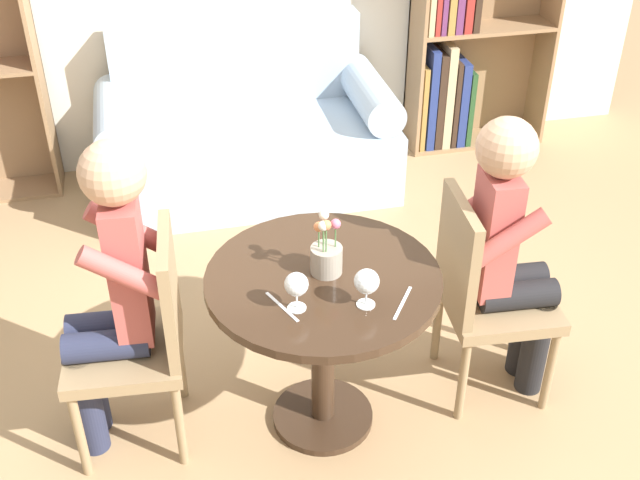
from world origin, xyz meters
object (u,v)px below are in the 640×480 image
object	(u,v)px
bookshelf_right	(462,35)
wine_glass_left	(296,285)
chair_right	(483,290)
person_right	(510,251)
wine_glass_right	(367,282)
couch	(246,137)
flower_vase	(326,254)
person_left	(111,292)
chair_left	(142,334)

from	to	relation	value
bookshelf_right	wine_glass_left	world-z (taller)	bookshelf_right
chair_right	person_right	size ratio (longest dim) A/B	0.73
bookshelf_right	wine_glass_right	bearing A→B (deg)	-118.23
chair_right	wine_glass_right	world-z (taller)	chair_right
couch	bookshelf_right	bearing A→B (deg)	10.78
flower_vase	bookshelf_right	bearing A→B (deg)	57.84
wine_glass_left	wine_glass_right	xyz separation A→B (m)	(0.23, -0.03, -0.00)
person_left	person_right	size ratio (longest dim) A/B	1.04
person_right	wine_glass_right	bearing A→B (deg)	114.63
person_left	wine_glass_left	size ratio (longest dim) A/B	9.02
bookshelf_right	person_left	size ratio (longest dim) A/B	1.20
bookshelf_right	person_right	size ratio (longest dim) A/B	1.24
person_right	couch	bearing A→B (deg)	25.46
chair_left	couch	bearing A→B (deg)	165.23
person_left	person_right	world-z (taller)	person_left
couch	wine_glass_left	distance (m)	2.15
wine_glass_right	chair_right	bearing A→B (deg)	24.28
chair_right	bookshelf_right	bearing A→B (deg)	-14.77
couch	person_left	size ratio (longest dim) A/B	1.30
chair_left	chair_right	xyz separation A→B (m)	(1.30, -0.03, 0.00)
chair_right	person_right	xyz separation A→B (m)	(0.09, -0.01, 0.18)
flower_vase	person_left	bearing A→B (deg)	173.85
flower_vase	couch	bearing A→B (deg)	90.49
couch	flower_vase	size ratio (longest dim) A/B	6.79
couch	chair_right	distance (m)	2.00
wine_glass_right	flower_vase	size ratio (longest dim) A/B	0.58
chair_left	wine_glass_left	size ratio (longest dim) A/B	6.39
chair_left	flower_vase	world-z (taller)	flower_vase
person_left	person_right	xyz separation A→B (m)	(1.47, -0.06, -0.02)
bookshelf_right	flower_vase	bearing A→B (deg)	-122.16
bookshelf_right	flower_vase	size ratio (longest dim) A/B	6.25
chair_left	person_right	bearing A→B (deg)	92.85
bookshelf_right	person_right	world-z (taller)	bookshelf_right
couch	chair_left	bearing A→B (deg)	-109.46
person_left	wine_glass_left	bearing A→B (deg)	71.61
person_right	wine_glass_left	world-z (taller)	person_right
person_left	wine_glass_left	distance (m)	0.67
chair_left	flower_vase	xyz separation A→B (m)	(0.67, -0.07, 0.29)
flower_vase	chair_left	bearing A→B (deg)	174.08
person_left	bookshelf_right	bearing A→B (deg)	139.35
person_left	chair_right	bearing A→B (deg)	92.79
person_left	flower_vase	world-z (taller)	person_left
couch	wine_glass_right	xyz separation A→B (m)	(0.10, -2.13, 0.50)
couch	person_right	world-z (taller)	person_right
chair_left	flower_vase	bearing A→B (deg)	88.77
flower_vase	wine_glass_right	bearing A→B (deg)	-68.01
person_right	bookshelf_right	bearing A→B (deg)	-12.61
bookshelf_right	wine_glass_right	size ratio (longest dim) A/B	10.75
bookshelf_right	person_left	xyz separation A→B (m)	(-2.12, -2.10, -0.02)
person_right	wine_glass_left	xyz separation A→B (m)	(-0.86, -0.20, 0.14)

